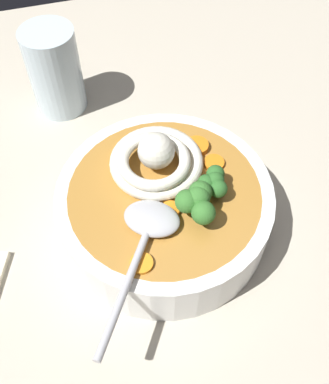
{
  "coord_description": "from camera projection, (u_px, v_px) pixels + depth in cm",
  "views": [
    {
      "loc": [
        24.37,
        -9.36,
        51.14
      ],
      "look_at": [
        -3.45,
        -1.4,
        10.74
      ],
      "focal_mm": 42.13,
      "sensor_mm": 36.0,
      "label": 1
    }
  ],
  "objects": [
    {
      "name": "noodle_pile",
      "position": [
        156.0,
        159.0,
        0.51
      ],
      "size": [
        11.8,
        11.57,
        4.74
      ],
      "color": "silver",
      "rests_on": "soup_bowl"
    },
    {
      "name": "carrot_slice_left",
      "position": [
        197.0,
        146.0,
        0.53
      ],
      "size": [
        2.76,
        2.76,
        0.74
      ],
      "primitive_type": "cylinder",
      "color": "orange",
      "rests_on": "soup_bowl"
    },
    {
      "name": "soup_spoon",
      "position": [
        148.0,
        230.0,
        0.46
      ],
      "size": [
        16.22,
        12.32,
        1.6
      ],
      "rotation": [
        0.0,
        0.0,
        5.7
      ],
      "color": "#B7B7BC",
      "rests_on": "soup_bowl"
    },
    {
      "name": "broccoli_floret_front",
      "position": [
        214.0,
        182.0,
        0.48
      ],
      "size": [
        3.89,
        3.35,
        3.07
      ],
      "color": "#7A9E60",
      "rests_on": "soup_bowl"
    },
    {
      "name": "table_slab",
      "position": [
        183.0,
        253.0,
        0.55
      ],
      "size": [
        110.18,
        110.18,
        3.94
      ],
      "primitive_type": "cube",
      "color": "#BCB29E",
      "rests_on": "ground"
    },
    {
      "name": "carrot_slice_beside_chili",
      "position": [
        170.0,
        210.0,
        0.48
      ],
      "size": [
        2.04,
        2.04,
        0.64
      ],
      "primitive_type": "cylinder",
      "color": "orange",
      "rests_on": "soup_bowl"
    },
    {
      "name": "carrot_slice_extra_b",
      "position": [
        142.0,
        263.0,
        0.44
      ],
      "size": [
        2.32,
        2.32,
        0.43
      ],
      "primitive_type": "cylinder",
      "color": "orange",
      "rests_on": "soup_bowl"
    },
    {
      "name": "broccoli_floret_beside_noodles",
      "position": [
        198.0,
        203.0,
        0.46
      ],
      "size": [
        4.91,
        4.22,
        3.88
      ],
      "color": "#7A9E60",
      "rests_on": "soup_bowl"
    },
    {
      "name": "soup_bowl",
      "position": [
        164.0,
        208.0,
        0.52
      ],
      "size": [
        24.44,
        24.44,
        6.8
      ],
      "color": "white",
      "rests_on": "table_slab"
    },
    {
      "name": "carrot_slice_far",
      "position": [
        214.0,
        163.0,
        0.52
      ],
      "size": [
        2.37,
        2.37,
        0.46
      ],
      "primitive_type": "cylinder",
      "color": "orange",
      "rests_on": "soup_bowl"
    },
    {
      "name": "drinking_glass",
      "position": [
        55.0,
        71.0,
        0.62
      ],
      "size": [
        7.34,
        7.34,
        12.54
      ],
      "primitive_type": "cylinder",
      "color": "silver",
      "rests_on": "table_slab"
    }
  ]
}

